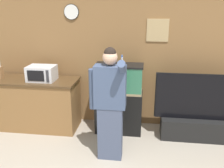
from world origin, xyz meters
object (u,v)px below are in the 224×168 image
(microwave, at_px, (42,73))
(aquarium_on_stand, at_px, (119,99))
(person_standing, at_px, (109,103))
(counter_island, at_px, (34,103))
(tv_on_stand, at_px, (200,120))

(microwave, relative_size, aquarium_on_stand, 0.38)
(person_standing, bearing_deg, microwave, 149.66)
(aquarium_on_stand, distance_m, person_standing, 0.88)
(microwave, bearing_deg, person_standing, -30.34)
(counter_island, distance_m, tv_on_stand, 3.02)
(person_standing, bearing_deg, counter_island, 152.49)
(counter_island, height_order, microwave, microwave)
(counter_island, distance_m, aquarium_on_stand, 1.61)
(tv_on_stand, distance_m, person_standing, 1.74)
(aquarium_on_stand, xyz_separation_m, person_standing, (-0.05, -0.84, 0.25))
(counter_island, relative_size, microwave, 3.48)
(counter_island, height_order, aquarium_on_stand, aquarium_on_stand)
(microwave, distance_m, tv_on_stand, 2.89)
(counter_island, distance_m, person_standing, 1.80)
(counter_island, bearing_deg, microwave, -7.74)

